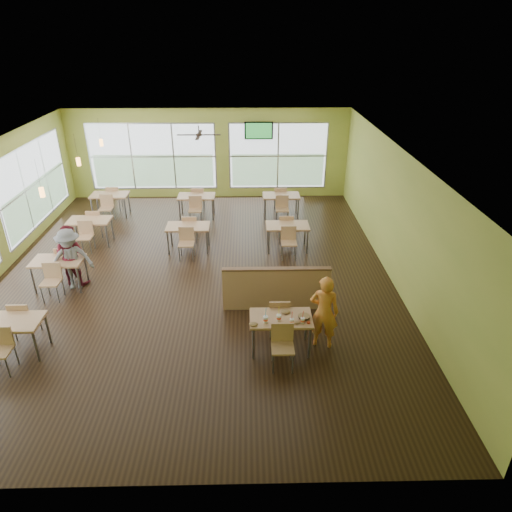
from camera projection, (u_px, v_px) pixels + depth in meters
The scene contains 20 objects.
room at pixel (191, 218), 11.03m from camera, with size 12.00×12.04×3.20m.
window_bays at pixel (114, 184), 13.77m from camera, with size 9.24×10.24×2.38m.
main_table at pixel (281, 322), 8.84m from camera, with size 1.22×1.52×0.87m.
half_wall_divider at pixel (276, 288), 10.18m from camera, with size 2.40×0.14×1.04m.
dining_tables at pixel (163, 227), 12.98m from camera, with size 6.92×8.72×0.87m.
pendant_lights at pixel (61, 176), 11.18m from camera, with size 0.11×7.31×0.86m.
ceiling_fan at pixel (199, 135), 13.08m from camera, with size 1.25×1.25×0.29m.
tv_backwall at pixel (259, 131), 15.92m from camera, with size 1.00×0.07×0.60m.
man_plaid at pixel (324, 312), 8.88m from camera, with size 0.58×0.38×1.58m, color #E84719.
patron_maroon at pixel (71, 255), 11.09m from camera, with size 0.75×0.59×1.55m, color maroon.
patron_grey at pixel (71, 259), 10.90m from camera, with size 1.00×0.58×1.55m, color slate.
cup_blue at pixel (266, 319), 8.61m from camera, with size 0.10×0.10×0.37m.
cup_yellow at pixel (279, 318), 8.66m from camera, with size 0.10×0.10×0.36m.
cup_red_near at pixel (292, 321), 8.57m from camera, with size 0.09×0.09×0.31m.
cup_red_far at pixel (303, 320), 8.59m from camera, with size 0.09×0.09×0.31m.
food_basket at pixel (304, 317), 8.75m from camera, with size 0.24×0.24×0.05m.
ketchup_cup at pixel (309, 323), 8.61m from camera, with size 0.07×0.07×0.03m, color #B42F12.
wrapper_left at pixel (253, 324), 8.56m from camera, with size 0.16×0.15×0.04m, color olive.
wrapper_mid at pixel (285, 311), 8.93m from camera, with size 0.18×0.16×0.05m, color olive.
wrapper_right at pixel (297, 322), 8.62m from camera, with size 0.13×0.12×0.03m, color olive.
Camera 1 is at (1.36, -10.26, 5.82)m, focal length 32.00 mm.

